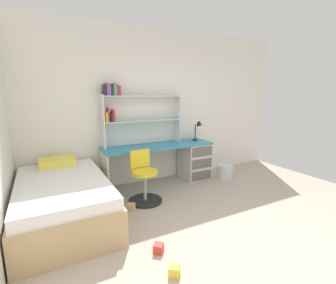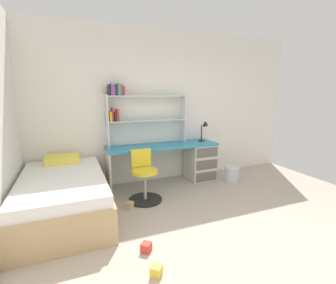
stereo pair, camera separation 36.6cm
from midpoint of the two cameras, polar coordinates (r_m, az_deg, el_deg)
ground_plane at (r=2.91m, az=23.01°, el=-24.40°), size 5.66×6.28×0.02m
room_shell at (r=2.94m, az=-11.59°, el=6.03°), size 5.66×6.28×2.78m
desk at (r=4.72m, az=7.36°, el=-3.94°), size 2.02×0.54×0.74m
bookshelf_hutch at (r=4.31m, az=-4.98°, el=7.86°), size 1.43×0.22×1.08m
desk_lamp at (r=4.79m, az=10.87°, el=3.19°), size 0.20×0.17×0.38m
swivel_chair at (r=3.84m, az=-2.79°, el=-9.10°), size 0.52×0.52×0.79m
bed_platform at (r=3.58m, az=-20.48°, el=-11.77°), size 1.11×1.86×0.69m
waste_bin at (r=4.89m, az=16.75°, el=-7.16°), size 0.29×0.29×0.28m
toy_block_yellow_0 at (r=2.53m, az=1.94°, el=-27.92°), size 0.14×0.14×0.10m
toy_block_red_1 at (r=2.81m, az=-1.08°, el=-23.45°), size 0.14×0.14×0.10m
toy_block_natural_2 at (r=3.68m, az=-6.13°, el=-14.51°), size 0.14×0.14×0.10m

